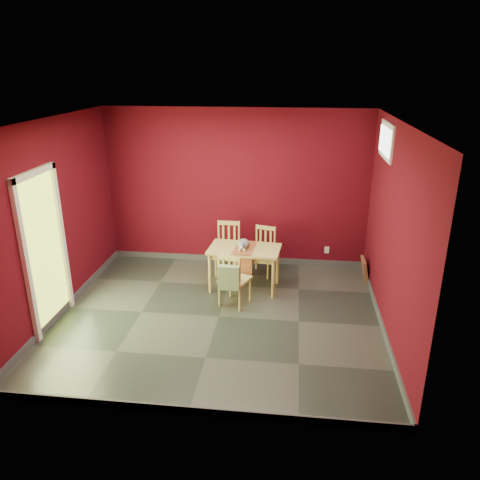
# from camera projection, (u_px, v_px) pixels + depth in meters

# --- Properties ---
(ground) EXTENTS (4.50, 4.50, 0.00)m
(ground) POSITION_uv_depth(u_px,v_px,m) (219.00, 316.00, 6.61)
(ground) COLOR #2D342D
(ground) RESTS_ON ground
(room_shell) EXTENTS (4.50, 4.50, 4.50)m
(room_shell) POSITION_uv_depth(u_px,v_px,m) (219.00, 313.00, 6.59)
(room_shell) COLOR #4C0712
(room_shell) RESTS_ON ground
(doorway) EXTENTS (0.06, 1.01, 2.13)m
(doorway) POSITION_uv_depth(u_px,v_px,m) (44.00, 246.00, 6.08)
(doorway) COLOR #B7D838
(doorway) RESTS_ON ground
(window) EXTENTS (0.05, 0.90, 0.50)m
(window) POSITION_uv_depth(u_px,v_px,m) (386.00, 141.00, 6.47)
(window) COLOR white
(window) RESTS_ON room_shell
(outlet_plate) EXTENTS (0.08, 0.02, 0.12)m
(outlet_plate) POSITION_uv_depth(u_px,v_px,m) (327.00, 250.00, 8.18)
(outlet_plate) COLOR silver
(outlet_plate) RESTS_ON room_shell
(dining_table) EXTENTS (1.14, 0.72, 0.68)m
(dining_table) POSITION_uv_depth(u_px,v_px,m) (244.00, 253.00, 7.25)
(dining_table) COLOR tan
(dining_table) RESTS_ON ground
(table_runner) EXTENTS (0.34, 0.64, 0.31)m
(table_runner) POSITION_uv_depth(u_px,v_px,m) (244.00, 253.00, 7.15)
(table_runner) COLOR brown
(table_runner) RESTS_ON dining_table
(chair_far_left) EXTENTS (0.41, 0.41, 0.87)m
(chair_far_left) POSITION_uv_depth(u_px,v_px,m) (228.00, 247.00, 7.90)
(chair_far_left) COLOR tan
(chair_far_left) RESTS_ON ground
(chair_far_right) EXTENTS (0.47, 0.47, 0.81)m
(chair_far_right) POSITION_uv_depth(u_px,v_px,m) (263.00, 250.00, 7.86)
(chair_far_right) COLOR tan
(chair_far_right) RESTS_ON ground
(chair_near) EXTENTS (0.50, 0.50, 0.83)m
(chair_near) POSITION_uv_depth(u_px,v_px,m) (234.00, 279.00, 6.78)
(chair_near) COLOR tan
(chair_near) RESTS_ON ground
(tote_bag) EXTENTS (0.30, 0.18, 0.43)m
(tote_bag) POSITION_uv_depth(u_px,v_px,m) (229.00, 278.00, 6.57)
(tote_bag) COLOR #85AD6F
(tote_bag) RESTS_ON chair_near
(cat) EXTENTS (0.25, 0.40, 0.19)m
(cat) POSITION_uv_depth(u_px,v_px,m) (243.00, 242.00, 7.19)
(cat) COLOR slate
(cat) RESTS_ON table_runner
(picture_frame) EXTENTS (0.13, 0.38, 0.38)m
(picture_frame) POSITION_uv_depth(u_px,v_px,m) (365.00, 270.00, 7.65)
(picture_frame) COLOR brown
(picture_frame) RESTS_ON ground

